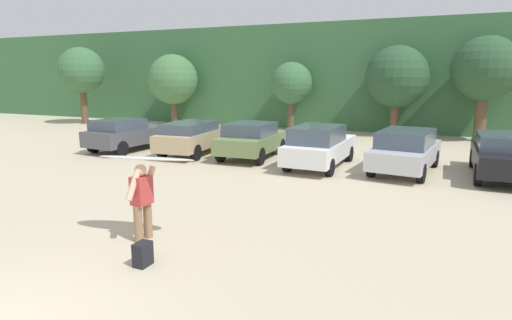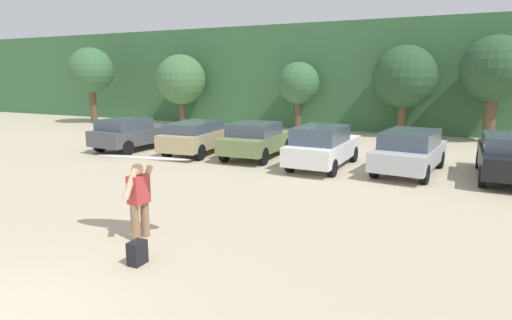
{
  "view_description": "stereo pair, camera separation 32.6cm",
  "coord_description": "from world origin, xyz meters",
  "px_view_note": "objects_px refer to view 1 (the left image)",
  "views": [
    {
      "loc": [
        5.41,
        -3.18,
        3.48
      ],
      "look_at": [
        0.76,
        7.47,
        1.16
      ],
      "focal_mm": 29.74,
      "sensor_mm": 36.0,
      "label": 1
    },
    {
      "loc": [
        5.71,
        -3.05,
        3.48
      ],
      "look_at": [
        0.76,
        7.47,
        1.16
      ],
      "focal_mm": 29.74,
      "sensor_mm": 36.0,
      "label": 2
    }
  ],
  "objects_px": {
    "parked_car_white": "(319,146)",
    "surfboard_white": "(146,158)",
    "parked_car_tan": "(194,136)",
    "parked_car_silver": "(406,150)",
    "parked_car_dark_gray": "(126,134)",
    "parked_car_black": "(502,154)",
    "person_adult": "(142,198)",
    "backpack_dropped": "(143,254)",
    "parked_car_olive_green": "(252,139)"
  },
  "relations": [
    {
      "from": "parked_car_tan",
      "to": "person_adult",
      "type": "relative_size",
      "value": 2.88
    },
    {
      "from": "parked_car_dark_gray",
      "to": "parked_car_tan",
      "type": "xyz_separation_m",
      "value": [
        3.4,
        0.54,
        0.01
      ]
    },
    {
      "from": "parked_car_white",
      "to": "person_adult",
      "type": "bearing_deg",
      "value": 172.2
    },
    {
      "from": "parked_car_tan",
      "to": "parked_car_white",
      "type": "bearing_deg",
      "value": -99.01
    },
    {
      "from": "parked_car_dark_gray",
      "to": "parked_car_black",
      "type": "bearing_deg",
      "value": -82.85
    },
    {
      "from": "parked_car_silver",
      "to": "backpack_dropped",
      "type": "bearing_deg",
      "value": 166.72
    },
    {
      "from": "parked_car_black",
      "to": "parked_car_white",
      "type": "bearing_deg",
      "value": 97.64
    },
    {
      "from": "backpack_dropped",
      "to": "parked_car_olive_green",
      "type": "bearing_deg",
      "value": 103.29
    },
    {
      "from": "parked_car_black",
      "to": "parked_car_silver",
      "type": "bearing_deg",
      "value": 96.97
    },
    {
      "from": "parked_car_olive_green",
      "to": "parked_car_silver",
      "type": "distance_m",
      "value": 6.26
    },
    {
      "from": "parked_car_white",
      "to": "backpack_dropped",
      "type": "bearing_deg",
      "value": 177.86
    },
    {
      "from": "parked_car_olive_green",
      "to": "backpack_dropped",
      "type": "bearing_deg",
      "value": -168.67
    },
    {
      "from": "backpack_dropped",
      "to": "parked_car_white",
      "type": "bearing_deg",
      "value": 86.05
    },
    {
      "from": "parked_car_silver",
      "to": "backpack_dropped",
      "type": "distance_m",
      "value": 10.95
    },
    {
      "from": "parked_car_olive_green",
      "to": "person_adult",
      "type": "relative_size",
      "value": 2.42
    },
    {
      "from": "parked_car_silver",
      "to": "parked_car_tan",
      "type": "bearing_deg",
      "value": 96.39
    },
    {
      "from": "surfboard_white",
      "to": "backpack_dropped",
      "type": "relative_size",
      "value": 5.02
    },
    {
      "from": "surfboard_white",
      "to": "backpack_dropped",
      "type": "height_order",
      "value": "surfboard_white"
    },
    {
      "from": "parked_car_dark_gray",
      "to": "parked_car_white",
      "type": "bearing_deg",
      "value": -85.73
    },
    {
      "from": "parked_car_silver",
      "to": "surfboard_white",
      "type": "distance_m",
      "value": 10.19
    },
    {
      "from": "parked_car_black",
      "to": "surfboard_white",
      "type": "xyz_separation_m",
      "value": [
        -7.66,
        -9.44,
        0.95
      ]
    },
    {
      "from": "parked_car_white",
      "to": "parked_car_silver",
      "type": "relative_size",
      "value": 0.98
    },
    {
      "from": "parked_car_dark_gray",
      "to": "parked_car_white",
      "type": "relative_size",
      "value": 0.93
    },
    {
      "from": "parked_car_white",
      "to": "surfboard_white",
      "type": "height_order",
      "value": "surfboard_white"
    },
    {
      "from": "parked_car_silver",
      "to": "parked_car_black",
      "type": "height_order",
      "value": "parked_car_silver"
    },
    {
      "from": "parked_car_tan",
      "to": "parked_car_black",
      "type": "xyz_separation_m",
      "value": [
        12.18,
        0.26,
        0.02
      ]
    },
    {
      "from": "parked_car_tan",
      "to": "parked_car_white",
      "type": "distance_m",
      "value": 5.96
    },
    {
      "from": "parked_car_white",
      "to": "parked_car_black",
      "type": "xyz_separation_m",
      "value": [
        6.24,
        0.79,
        -0.02
      ]
    },
    {
      "from": "person_adult",
      "to": "backpack_dropped",
      "type": "height_order",
      "value": "person_adult"
    },
    {
      "from": "parked_car_olive_green",
      "to": "surfboard_white",
      "type": "height_order",
      "value": "surfboard_white"
    },
    {
      "from": "parked_car_olive_green",
      "to": "parked_car_black",
      "type": "distance_m",
      "value": 9.38
    },
    {
      "from": "parked_car_silver",
      "to": "parked_car_black",
      "type": "bearing_deg",
      "value": -76.4
    },
    {
      "from": "parked_car_dark_gray",
      "to": "surfboard_white",
      "type": "bearing_deg",
      "value": -133.28
    },
    {
      "from": "parked_car_tan",
      "to": "backpack_dropped",
      "type": "xyz_separation_m",
      "value": [
        5.26,
        -10.35,
        -0.58
      ]
    },
    {
      "from": "parked_car_tan",
      "to": "parked_car_white",
      "type": "xyz_separation_m",
      "value": [
        5.94,
        -0.53,
        0.03
      ]
    },
    {
      "from": "parked_car_tan",
      "to": "parked_car_olive_green",
      "type": "xyz_separation_m",
      "value": [
        2.8,
        0.09,
        0.01
      ]
    },
    {
      "from": "parked_car_olive_green",
      "to": "parked_car_dark_gray",
      "type": "bearing_deg",
      "value": 93.82
    },
    {
      "from": "parked_car_olive_green",
      "to": "backpack_dropped",
      "type": "xyz_separation_m",
      "value": [
        2.47,
        -10.44,
        -0.59
      ]
    },
    {
      "from": "parked_car_tan",
      "to": "person_adult",
      "type": "bearing_deg",
      "value": -158.31
    },
    {
      "from": "parked_car_olive_green",
      "to": "parked_car_tan",
      "type": "bearing_deg",
      "value": 89.78
    },
    {
      "from": "parked_car_tan",
      "to": "parked_car_silver",
      "type": "xyz_separation_m",
      "value": [
        9.05,
        -0.1,
        0.02
      ]
    },
    {
      "from": "parked_car_tan",
      "to": "backpack_dropped",
      "type": "height_order",
      "value": "parked_car_tan"
    },
    {
      "from": "parked_car_dark_gray",
      "to": "person_adult",
      "type": "distance_m",
      "value": 11.77
    },
    {
      "from": "person_adult",
      "to": "parked_car_silver",
      "type": "bearing_deg",
      "value": -111.4
    },
    {
      "from": "parked_car_dark_gray",
      "to": "parked_car_olive_green",
      "type": "height_order",
      "value": "parked_car_olive_green"
    },
    {
      "from": "parked_car_dark_gray",
      "to": "backpack_dropped",
      "type": "xyz_separation_m",
      "value": [
        8.66,
        -9.81,
        -0.58
      ]
    },
    {
      "from": "parked_car_olive_green",
      "to": "parked_car_black",
      "type": "relative_size",
      "value": 0.87
    },
    {
      "from": "parked_car_tan",
      "to": "surfboard_white",
      "type": "relative_size",
      "value": 2.12
    },
    {
      "from": "parked_car_silver",
      "to": "person_adult",
      "type": "relative_size",
      "value": 2.76
    },
    {
      "from": "parked_car_tan",
      "to": "surfboard_white",
      "type": "height_order",
      "value": "surfboard_white"
    }
  ]
}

